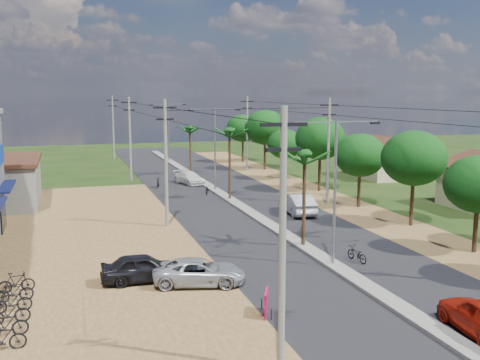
# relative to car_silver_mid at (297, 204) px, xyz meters

# --- Properties ---
(ground) EXTENTS (160.00, 160.00, 0.00)m
(ground) POSITION_rel_car_silver_mid_xyz_m (-3.45, -13.02, -0.81)
(ground) COLOR black
(ground) RESTS_ON ground
(road) EXTENTS (12.00, 110.00, 0.04)m
(road) POSITION_rel_car_silver_mid_xyz_m (-3.45, 1.98, -0.79)
(road) COLOR black
(road) RESTS_ON ground
(median) EXTENTS (1.00, 90.00, 0.18)m
(median) POSITION_rel_car_silver_mid_xyz_m (-3.45, 4.98, -0.72)
(median) COLOR #605E56
(median) RESTS_ON ground
(dirt_lot_west) EXTENTS (18.00, 46.00, 0.04)m
(dirt_lot_west) POSITION_rel_car_silver_mid_xyz_m (-18.45, -5.02, -0.79)
(dirt_lot_west) COLOR brown
(dirt_lot_west) RESTS_ON ground
(dirt_shoulder_east) EXTENTS (5.00, 90.00, 0.03)m
(dirt_shoulder_east) POSITION_rel_car_silver_mid_xyz_m (5.05, 1.98, -0.79)
(dirt_shoulder_east) COLOR brown
(dirt_shoulder_east) RESTS_ON ground
(house_east_far) EXTENTS (7.60, 7.50, 4.60)m
(house_east_far) POSITION_rel_car_silver_mid_xyz_m (17.55, 14.98, 1.58)
(house_east_far) COLOR tan
(house_east_far) RESTS_ON ground
(tree_east_b) EXTENTS (4.00, 4.00, 5.83)m
(tree_east_b) POSITION_rel_car_silver_mid_xyz_m (5.85, -13.02, 3.30)
(tree_east_b) COLOR black
(tree_east_b) RESTS_ON ground
(tree_east_c) EXTENTS (4.60, 4.60, 6.83)m
(tree_east_c) POSITION_rel_car_silver_mid_xyz_m (6.25, -6.02, 4.05)
(tree_east_c) COLOR black
(tree_east_c) RESTS_ON ground
(tree_east_d) EXTENTS (4.20, 4.20, 6.13)m
(tree_east_d) POSITION_rel_car_silver_mid_xyz_m (5.95, 0.98, 3.53)
(tree_east_d) COLOR black
(tree_east_d) RESTS_ON ground
(tree_east_e) EXTENTS (4.80, 4.80, 7.14)m
(tree_east_e) POSITION_rel_car_silver_mid_xyz_m (6.15, 8.98, 4.28)
(tree_east_e) COLOR black
(tree_east_e) RESTS_ON ground
(tree_east_f) EXTENTS (3.80, 3.80, 5.52)m
(tree_east_f) POSITION_rel_car_silver_mid_xyz_m (5.75, 16.98, 3.08)
(tree_east_f) COLOR black
(tree_east_f) RESTS_ON ground
(tree_east_g) EXTENTS (5.00, 5.00, 7.38)m
(tree_east_g) POSITION_rel_car_silver_mid_xyz_m (6.35, 24.98, 4.43)
(tree_east_g) COLOR black
(tree_east_g) RESTS_ON ground
(tree_east_h) EXTENTS (4.40, 4.40, 6.52)m
(tree_east_h) POSITION_rel_car_silver_mid_xyz_m (6.05, 32.98, 3.83)
(tree_east_h) COLOR black
(tree_east_h) RESTS_ON ground
(palm_median_near) EXTENTS (2.00, 2.00, 6.15)m
(palm_median_near) POSITION_rel_car_silver_mid_xyz_m (-3.45, -9.02, 4.73)
(palm_median_near) COLOR black
(palm_median_near) RESTS_ON ground
(palm_median_mid) EXTENTS (2.00, 2.00, 6.55)m
(palm_median_mid) POSITION_rel_car_silver_mid_xyz_m (-3.45, 6.98, 5.09)
(palm_median_mid) COLOR black
(palm_median_mid) RESTS_ON ground
(palm_median_far) EXTENTS (2.00, 2.00, 5.85)m
(palm_median_far) POSITION_rel_car_silver_mid_xyz_m (-3.45, 22.98, 4.45)
(palm_median_far) COLOR black
(palm_median_far) RESTS_ON ground
(streetlight_near) EXTENTS (5.10, 0.18, 8.00)m
(streetlight_near) POSITION_rel_car_silver_mid_xyz_m (-3.45, -13.02, 3.98)
(streetlight_near) COLOR gray
(streetlight_near) RESTS_ON ground
(streetlight_mid) EXTENTS (5.10, 0.18, 8.00)m
(streetlight_mid) POSITION_rel_car_silver_mid_xyz_m (-3.45, 11.98, 3.98)
(streetlight_mid) COLOR gray
(streetlight_mid) RESTS_ON ground
(streetlight_far) EXTENTS (5.10, 0.18, 8.00)m
(streetlight_far) POSITION_rel_car_silver_mid_xyz_m (-3.45, 36.98, 3.98)
(streetlight_far) COLOR gray
(streetlight_far) RESTS_ON ground
(utility_pole_w_a) EXTENTS (1.60, 0.24, 9.00)m
(utility_pole_w_a) POSITION_rel_car_silver_mid_xyz_m (-10.45, -23.02, 3.95)
(utility_pole_w_a) COLOR #605E56
(utility_pole_w_a) RESTS_ON ground
(utility_pole_w_b) EXTENTS (1.60, 0.24, 9.00)m
(utility_pole_w_b) POSITION_rel_car_silver_mid_xyz_m (-10.45, -1.02, 3.95)
(utility_pole_w_b) COLOR #605E56
(utility_pole_w_b) RESTS_ON ground
(utility_pole_w_c) EXTENTS (1.60, 0.24, 9.00)m
(utility_pole_w_c) POSITION_rel_car_silver_mid_xyz_m (-10.45, 20.98, 3.95)
(utility_pole_w_c) COLOR #605E56
(utility_pole_w_c) RESTS_ON ground
(utility_pole_w_d) EXTENTS (1.60, 0.24, 9.00)m
(utility_pole_w_d) POSITION_rel_car_silver_mid_xyz_m (-10.45, 41.98, 3.95)
(utility_pole_w_d) COLOR #605E56
(utility_pole_w_d) RESTS_ON ground
(utility_pole_e_b) EXTENTS (1.60, 0.24, 9.00)m
(utility_pole_e_b) POSITION_rel_car_silver_mid_xyz_m (4.05, 2.98, 3.95)
(utility_pole_e_b) COLOR #605E56
(utility_pole_e_b) RESTS_ON ground
(utility_pole_e_c) EXTENTS (1.60, 0.24, 9.00)m
(utility_pole_e_c) POSITION_rel_car_silver_mid_xyz_m (4.05, 24.98, 3.95)
(utility_pole_e_c) COLOR #605E56
(utility_pole_e_c) RESTS_ON ground
(car_silver_mid) EXTENTS (2.15, 5.05, 1.62)m
(car_silver_mid) POSITION_rel_car_silver_mid_xyz_m (0.00, 0.00, 0.00)
(car_silver_mid) COLOR #979A9F
(car_silver_mid) RESTS_ON ground
(car_white_far) EXTENTS (2.96, 4.70, 1.27)m
(car_white_far) POSITION_rel_car_silver_mid_xyz_m (-4.95, 16.79, -0.18)
(car_white_far) COLOR beige
(car_white_far) RESTS_ON ground
(car_parked_silver) EXTENTS (4.92, 3.18, 1.26)m
(car_parked_silver) POSITION_rel_car_silver_mid_xyz_m (-11.11, -13.74, -0.18)
(car_parked_silver) COLOR #979A9F
(car_parked_silver) RESTS_ON ground
(car_parked_dark) EXTENTS (4.19, 1.76, 1.42)m
(car_parked_dark) POSITION_rel_car_silver_mid_xyz_m (-13.71, -12.46, -0.10)
(car_parked_dark) COLOR black
(car_parked_dark) RESTS_ON ground
(moto_rider_east) EXTENTS (0.81, 1.73, 0.88)m
(moto_rider_east) POSITION_rel_car_silver_mid_xyz_m (-1.80, -12.67, -0.37)
(moto_rider_east) COLOR black
(moto_rider_east) RESTS_ON ground
(moto_rider_west_a) EXTENTS (1.07, 1.78, 0.88)m
(moto_rider_west_a) POSITION_rel_car_silver_mid_xyz_m (-4.65, 10.44, -0.37)
(moto_rider_west_a) COLOR black
(moto_rider_west_a) RESTS_ON ground
(moto_rider_west_b) EXTENTS (0.90, 1.78, 1.03)m
(moto_rider_west_b) POSITION_rel_car_silver_mid_xyz_m (-8.45, 15.45, -0.30)
(moto_rider_west_b) COLOR black
(moto_rider_west_b) RESTS_ON ground
(roadside_sign) EXTENTS (0.62, 1.24, 1.09)m
(roadside_sign) POSITION_rel_car_silver_mid_xyz_m (-9.28, -18.35, -0.27)
(roadside_sign) COLOR #A20F40
(roadside_sign) RESTS_ON ground
(parked_scooter_row) EXTENTS (1.70, 7.13, 1.00)m
(parked_scooter_row) POSITION_rel_car_silver_mid_xyz_m (-19.65, -15.41, -0.31)
(parked_scooter_row) COLOR black
(parked_scooter_row) RESTS_ON ground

